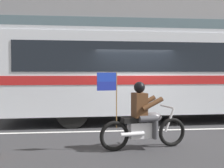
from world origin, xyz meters
TOP-DOWN VIEW (x-y plane):
  - ground_plane at (0.00, 0.00)m, footprint 60.00×60.00m
  - sidewalk_curb at (0.00, 5.10)m, footprint 28.00×3.80m
  - lane_center_stripe at (0.00, -0.60)m, footprint 26.60×0.14m
  - transit_bus at (1.78, 1.19)m, footprint 12.34×2.92m
  - motorcycle_with_rider at (-0.30, -2.66)m, footprint 2.16×0.75m
  - fire_hydrant at (2.06, 3.77)m, footprint 0.22×0.30m

SIDE VIEW (x-z plane):
  - ground_plane at x=0.00m, z-range 0.00..0.00m
  - lane_center_stripe at x=0.00m, z-range 0.00..0.01m
  - sidewalk_curb at x=0.00m, z-range 0.00..0.15m
  - fire_hydrant at x=2.06m, z-range 0.14..0.89m
  - motorcycle_with_rider at x=-0.30m, z-range -0.22..1.55m
  - transit_bus at x=1.78m, z-range 0.27..3.49m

